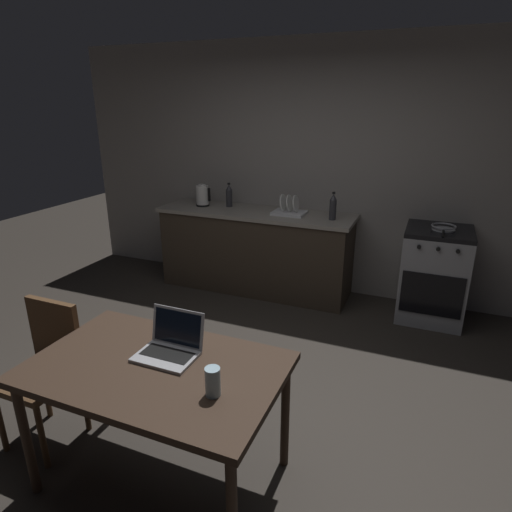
% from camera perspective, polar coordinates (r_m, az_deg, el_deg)
% --- Properties ---
extents(ground_plane, '(12.00, 12.00, 0.00)m').
position_cam_1_polar(ground_plane, '(3.32, -3.90, -18.38)').
color(ground_plane, '#2D2823').
extents(back_wall, '(6.40, 0.10, 2.67)m').
position_cam_1_polar(back_wall, '(4.77, 11.62, 10.69)').
color(back_wall, gray).
rests_on(back_wall, ground_plane).
extents(kitchen_counter, '(2.16, 0.64, 0.91)m').
position_cam_1_polar(kitchen_counter, '(4.90, -0.05, 0.76)').
color(kitchen_counter, '#382D23').
rests_on(kitchen_counter, ground_plane).
extents(stove_oven, '(0.60, 0.62, 0.91)m').
position_cam_1_polar(stove_oven, '(4.56, 22.25, -2.24)').
color(stove_oven, gray).
rests_on(stove_oven, ground_plane).
extents(dining_table, '(1.33, 0.83, 0.74)m').
position_cam_1_polar(dining_table, '(2.43, -12.95, -15.19)').
color(dining_table, '#332319').
rests_on(dining_table, ground_plane).
extents(chair, '(0.40, 0.40, 0.90)m').
position_cam_1_polar(chair, '(3.05, -25.82, -12.51)').
color(chair, '#4C331E').
rests_on(chair, ground_plane).
extents(laptop, '(0.32, 0.27, 0.22)m').
position_cam_1_polar(laptop, '(2.44, -11.23, -11.58)').
color(laptop, '#99999E').
rests_on(laptop, dining_table).
extents(electric_kettle, '(0.17, 0.15, 0.25)m').
position_cam_1_polar(electric_kettle, '(5.02, -7.01, 7.86)').
color(electric_kettle, black).
rests_on(electric_kettle, kitchen_counter).
extents(bottle, '(0.07, 0.07, 0.28)m').
position_cam_1_polar(bottle, '(4.44, 10.05, 6.37)').
color(bottle, '#2D2D33').
rests_on(bottle, kitchen_counter).
extents(frying_pan, '(0.22, 0.39, 0.05)m').
position_cam_1_polar(frying_pan, '(4.39, 23.37, 3.43)').
color(frying_pan, gray).
rests_on(frying_pan, stove_oven).
extents(drinking_glass, '(0.07, 0.07, 0.14)m').
position_cam_1_polar(drinking_glass, '(2.10, -5.69, -16.06)').
color(drinking_glass, '#99B7C6').
rests_on(drinking_glass, dining_table).
extents(dish_rack, '(0.34, 0.26, 0.21)m').
position_cam_1_polar(dish_rack, '(4.63, 4.38, 6.05)').
color(dish_rack, silver).
rests_on(dish_rack, kitchen_counter).
extents(bottle_b, '(0.07, 0.07, 0.27)m').
position_cam_1_polar(bottle_b, '(4.96, -3.55, 7.92)').
color(bottle_b, '#2D2D33').
rests_on(bottle_b, kitchen_counter).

